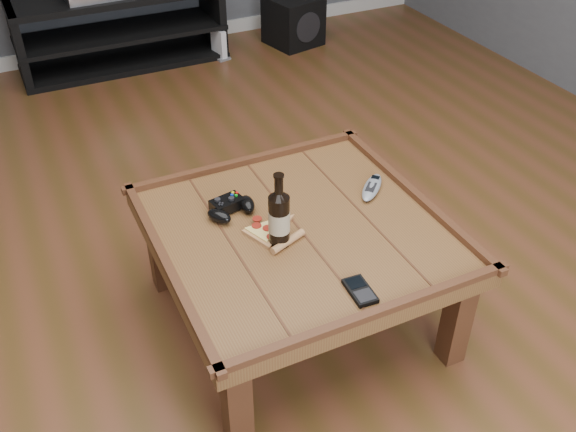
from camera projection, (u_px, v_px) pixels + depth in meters
name	position (u px, v px, depth m)	size (l,w,h in m)	color
ground	(298.00, 318.00, 2.55)	(6.00, 6.00, 0.00)	#4F3416
baseboard	(117.00, 46.00, 4.68)	(5.00, 0.02, 0.10)	silver
coffee_table	(299.00, 241.00, 2.31)	(1.03, 1.03, 0.48)	brown
media_console	(121.00, 30.00, 4.39)	(1.40, 0.45, 0.50)	black
beer_bottle	(279.00, 217.00, 2.14)	(0.07, 0.07, 0.28)	black
game_controller	(231.00, 207.00, 2.34)	(0.20, 0.16, 0.06)	black
pizza_slice	(270.00, 232.00, 2.25)	(0.25, 0.30, 0.03)	tan
smartphone	(360.00, 291.00, 2.01)	(0.08, 0.13, 0.02)	black
remote_control	(372.00, 187.00, 2.46)	(0.18, 0.18, 0.03)	gray
subwoofer	(293.00, 21.00, 4.74)	(0.41, 0.41, 0.35)	black
game_console	(219.00, 45.00, 4.57)	(0.12, 0.18, 0.21)	slate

